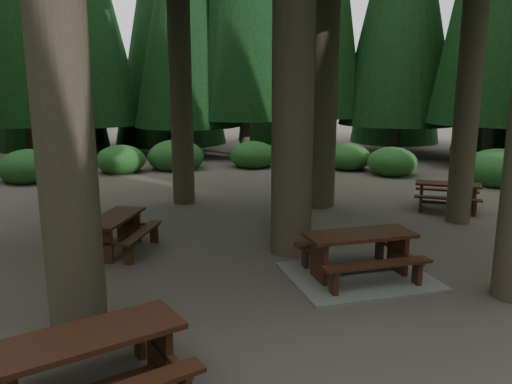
{
  "coord_description": "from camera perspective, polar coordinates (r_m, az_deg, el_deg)",
  "views": [
    {
      "loc": [
        -1.15,
        -9.63,
        3.44
      ],
      "look_at": [
        0.18,
        1.12,
        1.1
      ],
      "focal_mm": 35.0,
      "sensor_mm": 36.0,
      "label": 1
    }
  ],
  "objects": [
    {
      "name": "picnic_table_b",
      "position": [
        10.84,
        -15.84,
        -3.99
      ],
      "size": [
        1.85,
        2.08,
        0.76
      ],
      "rotation": [
        0.0,
        0.0,
        1.29
      ],
      "color": "#371D10",
      "rests_on": "ground"
    },
    {
      "name": "shrub_ring",
      "position": [
        10.98,
        2.97,
        -3.9
      ],
      "size": [
        23.86,
        24.64,
        1.49
      ],
      "color": "#205D27",
      "rests_on": "ground"
    },
    {
      "name": "picnic_table_a",
      "position": [
        9.28,
        11.68,
        -7.86
      ],
      "size": [
        2.77,
        2.41,
        0.85
      ],
      "rotation": [
        0.0,
        0.0,
        0.15
      ],
      "color": "gray",
      "rests_on": "ground"
    },
    {
      "name": "ground",
      "position": [
        10.29,
        -0.23,
        -7.33
      ],
      "size": [
        80.0,
        80.0,
        0.0
      ],
      "primitive_type": "plane",
      "color": "#49413B",
      "rests_on": "ground"
    },
    {
      "name": "picnic_table_e",
      "position": [
        5.91,
        -18.4,
        -17.55
      ],
      "size": [
        2.47,
        2.3,
        0.85
      ],
      "rotation": [
        0.0,
        0.0,
        0.47
      ],
      "color": "#371D10",
      "rests_on": "ground"
    },
    {
      "name": "picnic_table_d",
      "position": [
        14.95,
        21.05,
        0.01
      ],
      "size": [
        2.17,
        2.02,
        0.75
      ],
      "rotation": [
        0.0,
        0.0,
        -0.46
      ],
      "color": "#371D10",
      "rests_on": "ground"
    }
  ]
}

